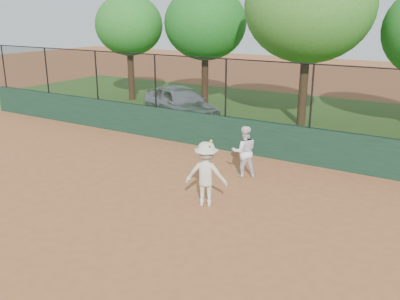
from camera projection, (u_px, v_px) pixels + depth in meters
The scene contains 10 objects.
ground at pixel (124, 216), 10.70m from camera, with size 80.00×80.00×0.00m, color #A75F35.
back_wall at pixel (238, 135), 15.40m from camera, with size 26.00×0.20×1.20m, color #193826.
grass_strip at pixel (297, 118), 20.46m from camera, with size 36.00×12.00×0.01m, color #2B541A.
parked_car at pixel (181, 103), 19.83m from camera, with size 1.85×4.60×1.57m, color silver.
player_second at pixel (244, 151), 13.07m from camera, with size 0.74×0.58×1.53m, color white.
player_main at pixel (206, 174), 11.06m from camera, with size 1.21×0.92×1.87m.
fence_assembly at pixel (238, 88), 14.93m from camera, with size 26.00×0.06×2.00m.
tree_0 at pixel (129, 25), 23.67m from camera, with size 3.71×3.38×5.61m.
tree_1 at pixel (205, 24), 22.22m from camera, with size 4.22×3.84×5.95m.
tree_2 at pixel (309, 6), 17.80m from camera, with size 5.29×4.81×7.20m.
Camera 1 is at (6.66, -7.35, 4.69)m, focal length 40.00 mm.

